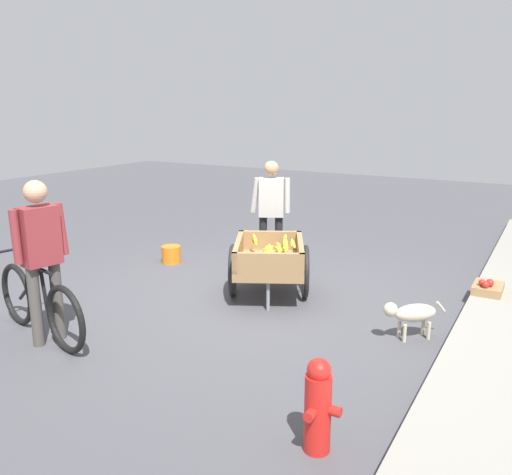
{
  "coord_description": "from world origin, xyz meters",
  "views": [
    {
      "loc": [
        5.15,
        3.08,
        2.25
      ],
      "look_at": [
        -0.09,
        0.07,
        0.75
      ],
      "focal_mm": 37.22,
      "sensor_mm": 36.0,
      "label": 1
    }
  ],
  "objects": [
    {
      "name": "ground_plane",
      "position": [
        0.0,
        0.0,
        0.0
      ],
      "size": [
        24.0,
        24.0,
        0.0
      ],
      "primitive_type": "plane",
      "color": "#47474C"
    },
    {
      "name": "fruit_cart",
      "position": [
        -0.23,
        0.18,
        0.44
      ],
      "size": [
        1.81,
        1.43,
        0.73
      ],
      "color": "#937047",
      "rests_on": "ground"
    },
    {
      "name": "vendor_person",
      "position": [
        -1.24,
        -0.35,
        0.91
      ],
      "size": [
        0.33,
        0.51,
        1.53
      ],
      "color": "black",
      "rests_on": "ground"
    },
    {
      "name": "bicycle",
      "position": [
        1.95,
        -1.23,
        0.35
      ],
      "size": [
        0.53,
        1.63,
        0.85
      ],
      "color": "black",
      "rests_on": "ground"
    },
    {
      "name": "cyclist_person",
      "position": [
        1.98,
        -1.08,
        0.95
      ],
      "size": [
        0.51,
        0.27,
        1.59
      ],
      "color": "#4C4742",
      "rests_on": "ground"
    },
    {
      "name": "dog",
      "position": [
        0.16,
        1.98,
        0.27
      ],
      "size": [
        0.49,
        0.52,
        0.4
      ],
      "color": "beige",
      "rests_on": "ground"
    },
    {
      "name": "fire_hydrant",
      "position": [
        2.24,
        1.88,
        0.33
      ],
      "size": [
        0.25,
        0.25,
        0.67
      ],
      "color": "red",
      "rests_on": "ground"
    },
    {
      "name": "plastic_bucket",
      "position": [
        -0.74,
        -1.75,
        0.13
      ],
      "size": [
        0.28,
        0.28,
        0.25
      ],
      "primitive_type": "cylinder",
      "color": "orange",
      "rests_on": "ground"
    },
    {
      "name": "apple_crate",
      "position": [
        -1.32,
        2.51,
        0.12
      ],
      "size": [
        0.44,
        0.32,
        0.31
      ],
      "color": "#99754C",
      "rests_on": "ground"
    }
  ]
}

